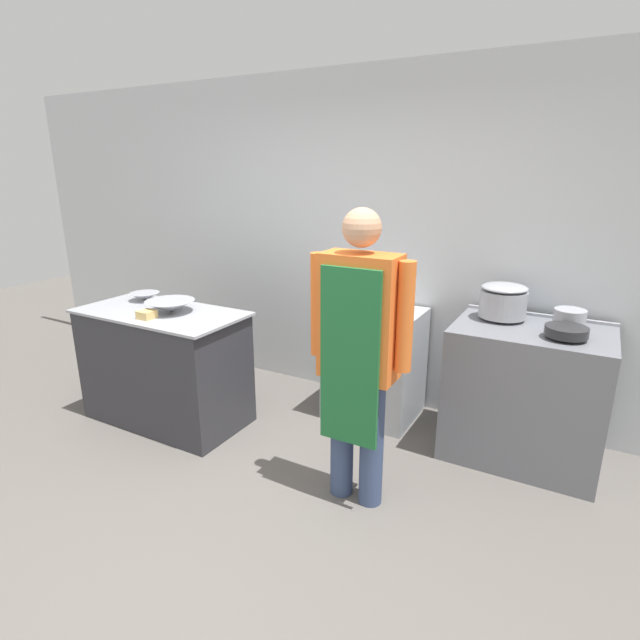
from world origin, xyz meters
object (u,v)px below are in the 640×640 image
Objects in this scene: mixing_bowl at (170,306)px; saute_pan at (566,331)px; sauce_pot at (570,318)px; person_cook at (358,345)px; plastic_tub at (147,314)px; stock_pot at (503,300)px; fridge_unit at (375,363)px; stove at (525,394)px.

saute_pan is at bearing 14.07° from mixing_bowl.
person_cook is at bearing -131.87° from sauce_pot.
plastic_tub is 2.52m from stock_pot.
saute_pan is at bearing -8.33° from fridge_unit.
mixing_bowl is 2.41m from stock_pot.
stove is 1.14m from fridge_unit.
person_cook reaches higher than mixing_bowl.
fridge_unit is at bearing 107.67° from person_cook.
person_cook is 1.32m from saute_pan.
person_cook is 5.59× the size of stock_pot.
stock_pot is (0.92, 0.04, 0.63)m from fridge_unit.
person_cook is (-0.80, -0.99, 0.52)m from stove.
fridge_unit is 4.44× the size of sauce_pot.
fridge_unit is 1.11m from stock_pot.
saute_pan reaches higher than mixing_bowl.
plastic_tub is at bearing -162.11° from saute_pan.
plastic_tub is (-2.48, -0.98, 0.46)m from stove.
stock_pot is at bearing 62.61° from person_cook.
plastic_tub is 0.44× the size of saute_pan.
person_cook is at bearing -138.82° from saute_pan.
stock_pot is at bearing 22.08° from mixing_bowl.
sauce_pot is (1.34, 0.04, 0.57)m from fridge_unit.
person_cook reaches higher than plastic_tub.
person_cook is 1.49m from sauce_pot.
stock_pot is 1.58× the size of sauce_pot.
saute_pan reaches higher than stove.
stove is at bearing -3.86° from fridge_unit.
sauce_pot is (1.00, 1.11, 0.02)m from person_cook.
mixing_bowl is at bearing 81.46° from plastic_tub.
stove is 1.37m from person_cook.
sauce_pot reaches higher than mixing_bowl.
fridge_unit is 2.39× the size of mixing_bowl.
stove is 2.61m from mixing_bowl.
mixing_bowl is 1.86× the size of sauce_pot.
stove is at bearing 51.12° from person_cook.
sauce_pot is at bearing 18.84° from mixing_bowl.
stock_pot is at bearing 26.07° from plastic_tub.
saute_pan is (0.42, -0.24, -0.09)m from stock_pot.
sauce_pot is (0.20, 0.12, 0.54)m from stove.
fridge_unit is 1.78m from plastic_tub.
mixing_bowl is 1.18× the size of stock_pot.
stove is 0.65m from stock_pot.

